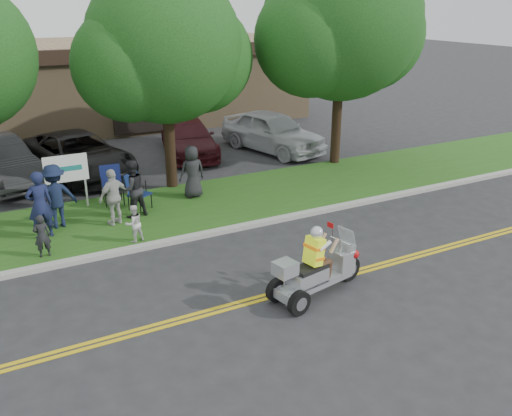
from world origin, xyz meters
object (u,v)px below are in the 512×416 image
spectator_adult_left (40,205)px  spectator_adult_right (114,197)px  parked_car_right (189,138)px  parked_car_mid (78,155)px  lawn_chair_a (112,182)px  parked_car_far_right (272,131)px  trike_scooter (316,272)px  spectator_adult_mid (132,189)px  lawn_chair_b (136,189)px

spectator_adult_left → spectator_adult_right: 1.91m
parked_car_right → parked_car_mid: bearing=-157.7°
lawn_chair_a → spectator_adult_left: (-2.26, -1.77, 0.25)m
spectator_adult_right → parked_car_far_right: bearing=-169.5°
lawn_chair_a → trike_scooter: bearing=-66.3°
trike_scooter → spectator_adult_mid: 6.44m
lawn_chair_b → parked_car_right: (3.72, 5.30, -0.03)m
spectator_adult_left → parked_car_right: 9.00m
spectator_adult_left → spectator_adult_mid: (2.51, 0.34, -0.07)m
spectator_adult_left → parked_car_mid: (1.94, 5.41, -0.25)m
lawn_chair_b → spectator_adult_left: 2.93m
parked_car_far_right → lawn_chair_a: bearing=-170.5°
trike_scooter → lawn_chair_a: 7.86m
lawn_chair_a → lawn_chair_b: bearing=-53.8°
parked_car_mid → parked_car_far_right: 7.82m
parked_car_mid → parked_car_far_right: parked_car_far_right is taller
spectator_adult_right → parked_car_far_right: 9.33m
trike_scooter → parked_car_right: (1.73, 11.91, 0.11)m
trike_scooter → lawn_chair_b: size_ratio=2.29×
parked_car_mid → spectator_adult_mid: bearing=-97.2°
lawn_chair_a → parked_car_mid: (-0.32, 3.64, -0.00)m
spectator_adult_left → parked_car_far_right: bearing=-161.7°
spectator_adult_right → parked_car_right: (4.58, 6.20, -0.22)m
spectator_adult_right → lawn_chair_b: bearing=-156.1°
trike_scooter → spectator_adult_right: spectator_adult_right is taller
parked_car_mid → parked_car_right: size_ratio=1.16×
trike_scooter → parked_car_mid: 11.44m
trike_scooter → parked_car_far_right: (4.99, 10.76, 0.27)m
parked_car_mid → parked_car_right: bearing=-3.4°
lawn_chair_b → spectator_adult_left: bearing=166.1°
spectator_adult_left → parked_car_far_right: (9.75, 5.08, -0.17)m
spectator_adult_right → spectator_adult_left: bearing=-21.3°
lawn_chair_b → spectator_adult_mid: size_ratio=0.64×
spectator_adult_left → trike_scooter: bearing=120.7°
lawn_chair_a → parked_car_far_right: (7.49, 3.31, 0.08)m
lawn_chair_b → parked_car_far_right: 8.13m
spectator_adult_mid → lawn_chair_b: bearing=-129.2°
lawn_chair_b → spectator_adult_mid: bearing=-146.2°
lawn_chair_b → lawn_chair_a: bearing=88.7°
lawn_chair_b → spectator_adult_mid: (-0.26, -0.59, 0.23)m
lawn_chair_b → parked_car_far_right: parked_car_far_right is taller
lawn_chair_a → parked_car_far_right: size_ratio=0.24×
lawn_chair_a → parked_car_far_right: parked_car_far_right is taller
trike_scooter → lawn_chair_a: bearing=97.2°
spectator_adult_mid → spectator_adult_right: 0.68m
spectator_adult_left → parked_car_far_right: size_ratio=0.37×
lawn_chair_a → lawn_chair_b: 0.98m
trike_scooter → lawn_chair_b: 6.90m
spectator_adult_mid → parked_car_mid: size_ratio=0.31×
trike_scooter → spectator_adult_mid: size_ratio=1.47×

